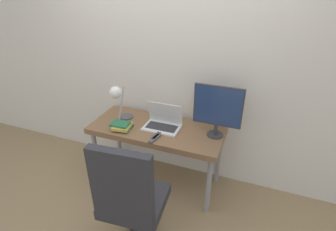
{
  "coord_description": "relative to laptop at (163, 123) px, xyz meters",
  "views": [
    {
      "loc": [
        0.95,
        -1.86,
        2.11
      ],
      "look_at": [
        0.14,
        0.27,
        0.9
      ],
      "focal_mm": 28.0,
      "sensor_mm": 36.0,
      "label": 1
    }
  ],
  "objects": [
    {
      "name": "ground_plane",
      "position": [
        -0.06,
        -0.33,
        -0.78
      ],
      "size": [
        12.0,
        12.0,
        0.0
      ],
      "primitive_type": "plane",
      "color": "#937A56"
    },
    {
      "name": "wall_back",
      "position": [
        -0.06,
        0.34,
        0.52
      ],
      "size": [
        8.0,
        0.05,
        2.6
      ],
      "color": "silver",
      "rests_on": "ground_plane"
    },
    {
      "name": "desk",
      "position": [
        -0.06,
        -0.03,
        -0.13
      ],
      "size": [
        1.39,
        0.6,
        0.72
      ],
      "color": "brown",
      "rests_on": "ground_plane"
    },
    {
      "name": "laptop",
      "position": [
        0.0,
        0.0,
        0.0
      ],
      "size": [
        0.37,
        0.25,
        0.26
      ],
      "color": "silver",
      "rests_on": "desk"
    },
    {
      "name": "monitor",
      "position": [
        0.54,
        0.04,
        0.24
      ],
      "size": [
        0.46,
        0.16,
        0.52
      ],
      "color": "#333338",
      "rests_on": "desk"
    },
    {
      "name": "desk_lamp",
      "position": [
        -0.46,
        -0.09,
        0.26
      ],
      "size": [
        0.15,
        0.3,
        0.43
      ],
      "color": "#4C4C51",
      "rests_on": "desk"
    },
    {
      "name": "office_chair",
      "position": [
        0.09,
        -0.9,
        -0.16
      ],
      "size": [
        0.57,
        0.58,
        1.12
      ],
      "color": "black",
      "rests_on": "ground_plane"
    },
    {
      "name": "book_stack",
      "position": [
        -0.38,
        -0.19,
        -0.02
      ],
      "size": [
        0.21,
        0.21,
        0.07
      ],
      "color": "#286B47",
      "rests_on": "desk"
    },
    {
      "name": "tv_remote",
      "position": [
        0.02,
        -0.25,
        -0.04
      ],
      "size": [
        0.07,
        0.17,
        0.02
      ],
      "color": "#4C4C51",
      "rests_on": "desk"
    },
    {
      "name": "media_remote",
      "position": [
        0.01,
        -0.2,
        -0.04
      ],
      "size": [
        0.06,
        0.14,
        0.02
      ],
      "color": "#4C4C51",
      "rests_on": "desk"
    },
    {
      "name": "game_controller",
      "position": [
        -0.41,
        -0.19,
        -0.03
      ],
      "size": [
        0.14,
        0.11,
        0.04
      ],
      "color": "white",
      "rests_on": "desk"
    }
  ]
}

